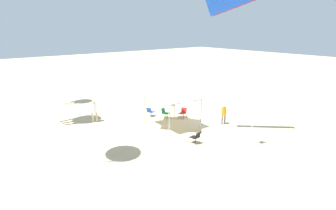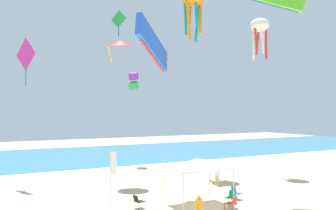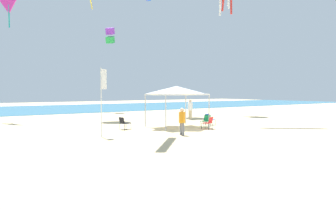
# 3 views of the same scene
# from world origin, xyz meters

# --- Properties ---
(ocean_strip) EXTENTS (120.00, 22.87, 0.02)m
(ocean_strip) POSITION_xyz_m (0.00, 32.34, 0.01)
(ocean_strip) COLOR teal
(ocean_strip) RESTS_ON ground
(canopy_tent) EXTENTS (3.72, 3.20, 2.86)m
(canopy_tent) POSITION_xyz_m (-0.29, 3.69, 2.54)
(canopy_tent) COLOR #B7B7BC
(canopy_tent) RESTS_ON ground
(folding_chair_facing_ocean) EXTENTS (0.70, 0.62, 0.82)m
(folding_chair_facing_ocean) POSITION_xyz_m (-3.90, 4.63, 0.47)
(folding_chair_facing_ocean) COLOR black
(folding_chair_facing_ocean) RESTS_ON ground
(folding_chair_right_of_tent) EXTENTS (0.77, 0.70, 0.82)m
(folding_chair_right_of_tent) POSITION_xyz_m (1.67, 2.83, 0.47)
(folding_chair_right_of_tent) COLOR black
(folding_chair_right_of_tent) RESTS_ON ground
(folding_chair_near_cooler) EXTENTS (0.70, 0.76, 0.82)m
(folding_chair_near_cooler) POSITION_xyz_m (0.78, 1.61, 0.47)
(folding_chair_near_cooler) COLOR black
(folding_chair_near_cooler) RESTS_ON ground
(folding_chair_left_of_tent) EXTENTS (0.68, 0.75, 0.82)m
(folding_chair_left_of_tent) POSITION_xyz_m (2.70, 3.61, 0.47)
(folding_chair_left_of_tent) COLOR black
(folding_chair_left_of_tent) RESTS_ON ground
(banner_flag) EXTENTS (0.36, 0.06, 3.83)m
(banner_flag) POSITION_xyz_m (-6.46, 2.28, 2.30)
(banner_flag) COLOR silver
(banner_flag) RESTS_ON ground
(person_watching_sky) EXTENTS (0.37, 0.42, 1.57)m
(person_watching_sky) POSITION_xyz_m (-2.48, 0.25, 0.92)
(person_watching_sky) COLOR slate
(person_watching_sky) RESTS_ON ground
(person_beachcomber) EXTENTS (0.43, 0.47, 1.79)m
(person_beachcomber) POSITION_xyz_m (4.35, 7.90, 1.05)
(person_beachcomber) COLOR #C6B28C
(person_beachcomber) RESTS_ON ground
(kite_diamond_magenta) EXTENTS (1.17, 2.53, 3.93)m
(kite_diamond_magenta) POSITION_xyz_m (-8.69, 16.37, 10.35)
(kite_diamond_magenta) COLOR #E02D9E
(kite_octopus_white) EXTENTS (1.83, 1.83, 4.07)m
(kite_octopus_white) POSITION_xyz_m (12.03, 11.30, 13.99)
(kite_octopus_white) COLOR white
(kite_parafoil_blue) EXTENTS (3.27, 3.17, 2.56)m
(kite_parafoil_blue) POSITION_xyz_m (-4.41, 1.69, 9.28)
(kite_parafoil_blue) COLOR blue
(kite_box_purple) EXTENTS (1.32, 1.33, 2.00)m
(kite_box_purple) POSITION_xyz_m (3.33, 21.96, 9.20)
(kite_box_purple) COLOR purple
(kite_delta_red) EXTENTS (3.33, 3.33, 1.94)m
(kite_delta_red) POSITION_xyz_m (-1.64, 13.34, 11.54)
(kite_delta_red) COLOR red
(kite_diamond_green) EXTENTS (1.24, 1.95, 3.25)m
(kite_diamond_green) POSITION_xyz_m (3.25, 26.29, 16.91)
(kite_diamond_green) COLOR green
(kite_octopus_orange) EXTENTS (2.27, 2.27, 5.05)m
(kite_octopus_orange) POSITION_xyz_m (6.34, 14.42, 16.57)
(kite_octopus_orange) COLOR orange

